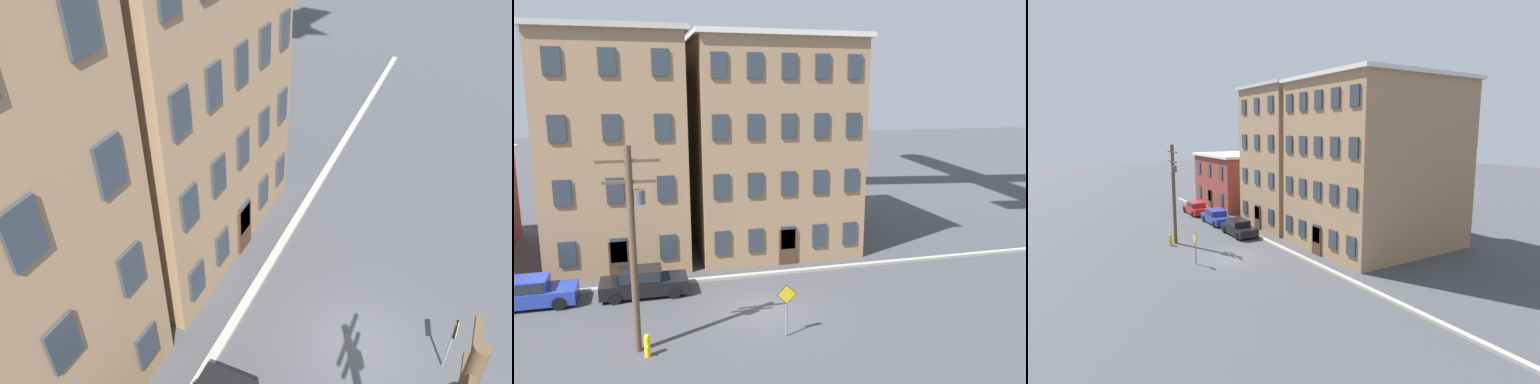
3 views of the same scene
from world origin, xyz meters
The scene contains 9 objects.
ground_plane centered at (0.00, 0.00, 0.00)m, with size 200.00×200.00×0.00m, color #424247.
kerb_strip centered at (0.00, 4.50, 0.08)m, with size 56.00×0.36×0.16m, color #9E998E.
apartment_midblock centered at (-6.84, 11.48, 6.94)m, with size 8.54×11.47×13.85m.
apartment_far centered at (2.97, 11.96, 6.88)m, with size 10.49×12.44×13.73m.
car_blue centered at (-11.08, 3.36, 0.75)m, with size 4.40×1.92×1.43m.
car_black centered at (-5.62, 3.35, 0.75)m, with size 4.40×1.92×1.43m.
caution_sign centered at (0.30, -2.79, 1.56)m, with size 0.87×0.08×2.36m.
utility_pole centered at (-5.83, -2.42, 4.72)m, with size 2.40×0.44×8.39m.
fire_hydrant centered at (-5.52, -2.97, 0.48)m, with size 0.24×0.34×0.96m.
Camera 2 is at (-5.39, -21.76, 10.39)m, focal length 35.00 mm.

